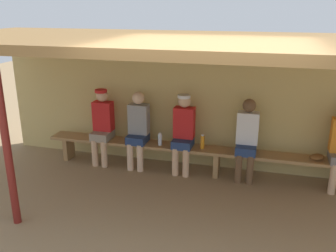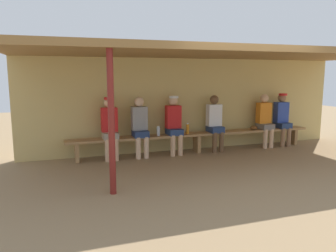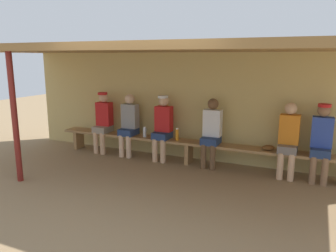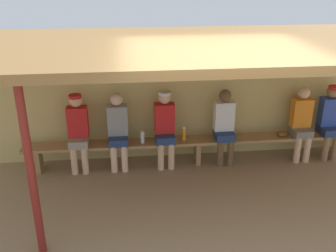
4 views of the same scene
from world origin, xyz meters
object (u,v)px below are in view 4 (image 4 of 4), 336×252
support_post (31,175)px  water_bottle_blue (184,134)px  water_bottle_clear (142,137)px  player_near_post (118,128)px  player_middle (302,121)px  player_leftmost (224,124)px  bench (198,143)px  player_in_white (78,129)px  player_in_blue (330,119)px  baseball_glove_worn (283,133)px  player_with_sunglasses (165,125)px

support_post → water_bottle_blue: size_ratio=8.88×
support_post → water_bottle_clear: size_ratio=10.15×
player_near_post → player_middle: size_ratio=1.00×
water_bottle_clear → player_leftmost: bearing=2.1°
water_bottle_clear → player_near_post: bearing=172.9°
bench → player_in_white: player_in_white is taller
water_bottle_clear → water_bottle_blue: (0.72, 0.03, 0.02)m
player_in_blue → baseball_glove_worn: bearing=-178.9°
player_near_post → baseball_glove_worn: player_near_post is taller
player_near_post → player_leftmost: same height
player_in_white → player_with_sunglasses: same height
support_post → player_middle: 4.70m
bench → player_near_post: player_near_post is taller
player_leftmost → bench: bearing=-179.6°
bench → player_near_post: bearing=179.9°
water_bottle_clear → water_bottle_blue: bearing=2.5°
player_with_sunglasses → water_bottle_clear: (-0.39, -0.05, -0.18)m
player_in_blue → player_middle: (-0.53, -0.00, -0.02)m
player_in_white → player_middle: player_in_white is taller
player_near_post → water_bottle_clear: size_ratio=6.16×
bench → water_bottle_clear: size_ratio=27.67×
player_in_blue → player_leftmost: size_ratio=1.01×
support_post → player_with_sunglasses: bearing=50.2°
player_with_sunglasses → water_bottle_clear: 0.44m
player_in_white → player_near_post: bearing=-0.0°
bench → water_bottle_blue: water_bottle_blue is taller
player_near_post → water_bottle_blue: player_near_post is taller
player_in_white → water_bottle_blue: bearing=-0.7°
player_in_blue → player_with_sunglasses: 2.97m
player_near_post → player_middle: same height
support_post → water_bottle_blue: bearing=45.0°
player_leftmost → player_with_sunglasses: bearing=180.0°
player_in_blue → water_bottle_clear: player_in_blue is taller
support_post → baseball_glove_worn: (3.86, 2.09, -0.60)m
support_post → player_in_blue: 5.18m
player_middle → water_bottle_blue: size_ratio=5.39×
player_in_white → water_bottle_clear: 1.09m
water_bottle_blue → bench: bearing=4.0°
bench → player_near_post: 1.42m
support_post → player_leftmost: size_ratio=1.65×
player_in_white → player_leftmost: 2.51m
bench → player_leftmost: player_leftmost is taller
support_post → player_in_white: size_ratio=1.64×
player_near_post → baseball_glove_worn: (2.91, -0.02, -0.22)m
player_with_sunglasses → bench: bearing=-0.4°
baseball_glove_worn → player_leftmost: bearing=142.9°
bench → player_with_sunglasses: player_with_sunglasses is taller
player_middle → player_leftmost: size_ratio=1.00×
support_post → player_with_sunglasses: (1.75, 2.10, -0.35)m
support_post → bench: (2.33, 2.10, -0.71)m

